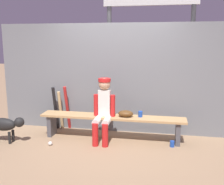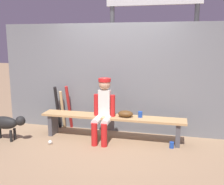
# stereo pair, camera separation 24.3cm
# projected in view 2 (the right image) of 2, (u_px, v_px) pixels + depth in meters

# --- Properties ---
(ground_plane) EXTENTS (30.00, 30.00, 0.00)m
(ground_plane) POSITION_uv_depth(u_px,v_px,m) (112.00, 139.00, 5.12)
(ground_plane) COLOR #937556
(chainlink_fence) EXTENTS (4.95, 0.03, 2.20)m
(chainlink_fence) POSITION_uv_depth(u_px,v_px,m) (118.00, 79.00, 5.39)
(chainlink_fence) COLOR slate
(chainlink_fence) RESTS_ON ground_plane
(dugout_bench) EXTENTS (2.74, 0.36, 0.46)m
(dugout_bench) POSITION_uv_depth(u_px,v_px,m) (112.00, 121.00, 5.05)
(dugout_bench) COLOR tan
(dugout_bench) RESTS_ON ground_plane
(player_seated) EXTENTS (0.41, 0.55, 1.17)m
(player_seated) POSITION_uv_depth(u_px,v_px,m) (103.00, 108.00, 4.93)
(player_seated) COLOR silver
(player_seated) RESTS_ON ground_plane
(baseball_glove) EXTENTS (0.28, 0.20, 0.12)m
(baseball_glove) POSITION_uv_depth(u_px,v_px,m) (126.00, 114.00, 4.96)
(baseball_glove) COLOR #593819
(baseball_glove) RESTS_ON dugout_bench
(bat_aluminum_red) EXTENTS (0.09, 0.25, 0.93)m
(bat_aluminum_red) POSITION_uv_depth(u_px,v_px,m) (69.00, 107.00, 5.67)
(bat_aluminum_red) COLOR #B22323
(bat_aluminum_red) RESTS_ON ground_plane
(bat_wood_natural) EXTENTS (0.09, 0.19, 0.82)m
(bat_wood_natural) POSITION_uv_depth(u_px,v_px,m) (63.00, 110.00, 5.70)
(bat_wood_natural) COLOR tan
(bat_wood_natural) RESTS_ON ground_plane
(bat_aluminum_black) EXTENTS (0.07, 0.23, 0.92)m
(bat_aluminum_black) POSITION_uv_depth(u_px,v_px,m) (57.00, 108.00, 5.66)
(bat_aluminum_black) COLOR black
(bat_aluminum_black) RESTS_ON ground_plane
(baseball) EXTENTS (0.07, 0.07, 0.07)m
(baseball) POSITION_uv_depth(u_px,v_px,m) (50.00, 142.00, 4.87)
(baseball) COLOR white
(baseball) RESTS_ON ground_plane
(cup_on_ground) EXTENTS (0.08, 0.08, 0.11)m
(cup_on_ground) POSITION_uv_depth(u_px,v_px,m) (172.00, 145.00, 4.69)
(cup_on_ground) COLOR #1E47AD
(cup_on_ground) RESTS_ON ground_plane
(cup_on_bench) EXTENTS (0.08, 0.08, 0.11)m
(cup_on_bench) POSITION_uv_depth(u_px,v_px,m) (140.00, 114.00, 4.94)
(cup_on_bench) COLOR #1E47AD
(cup_on_bench) RESTS_ON dugout_bench
(scoreboard) EXTENTS (2.32, 0.27, 3.65)m
(scoreboard) POSITION_uv_depth(u_px,v_px,m) (156.00, 6.00, 5.72)
(scoreboard) COLOR #3F3F42
(scoreboard) RESTS_ON ground_plane
(dog) EXTENTS (0.84, 0.20, 0.49)m
(dog) POSITION_uv_depth(u_px,v_px,m) (7.00, 123.00, 5.01)
(dog) COLOR black
(dog) RESTS_ON ground_plane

